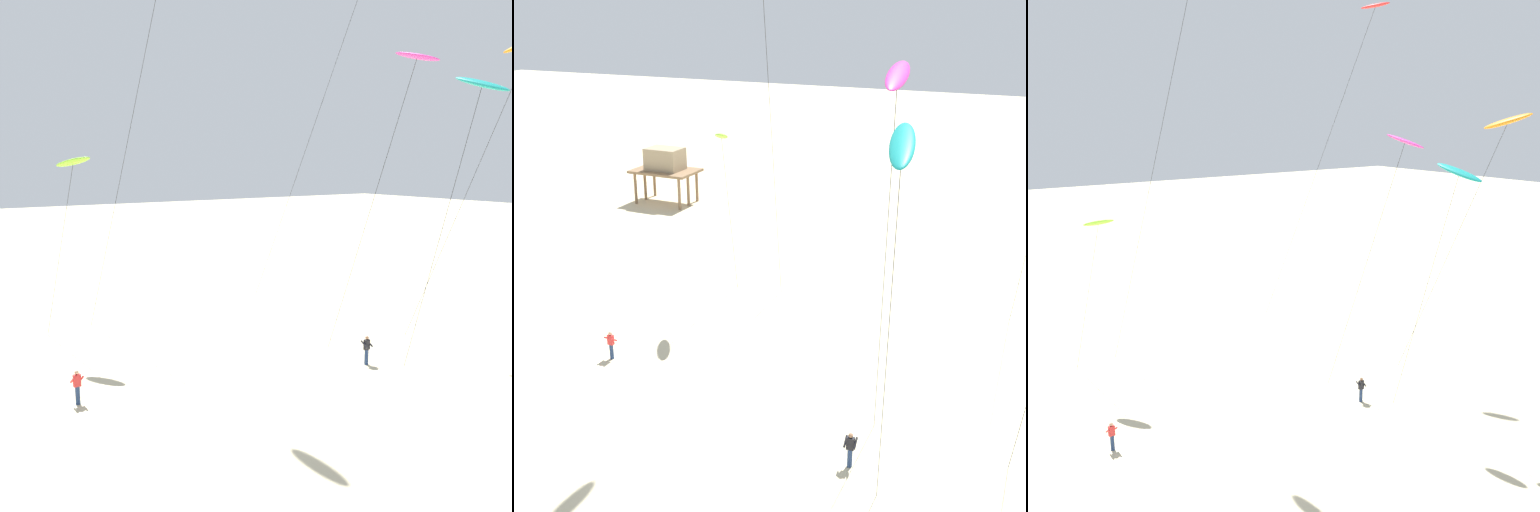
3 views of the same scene
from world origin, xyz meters
The scene contains 6 objects.
ground_plane centered at (0.00, 0.00, 0.00)m, with size 260.00×260.00×0.00m, color beige.
kite_lime centered at (-5.56, 14.96, 11.17)m, with size 2.10×5.03×11.71m.
kite_magenta centered at (8.23, 1.70, 16.36)m, with size 1.89×6.24×17.08m.
kite_teal centered at (9.33, -1.46, 14.84)m, with size 1.63×4.68×15.55m.
kite_flyer_nearest centered at (6.79, 3.09, 0.89)m, with size 0.56×0.54×1.67m.
kite_flyer_middle centered at (-8.30, 6.70, 0.89)m, with size 0.54×0.51×1.67m.
Camera 1 is at (-15.60, -19.34, 11.29)m, focal length 40.64 mm.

